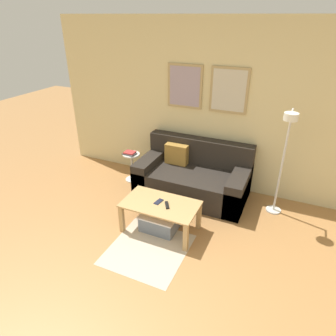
% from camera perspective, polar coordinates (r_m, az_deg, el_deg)
% --- Properties ---
extents(wall_back, '(5.60, 0.09, 2.55)m').
position_cam_1_polar(wall_back, '(4.63, 9.94, 11.07)').
color(wall_back, beige).
rests_on(wall_back, ground_plane).
extents(area_rug, '(0.91, 0.95, 0.01)m').
position_cam_1_polar(area_rug, '(3.77, -3.82, -15.16)').
color(area_rug, '#C1B299').
rests_on(area_rug, ground_plane).
extents(couch, '(1.67, 0.88, 0.83)m').
position_cam_1_polar(couch, '(4.67, 4.77, -1.79)').
color(couch, '#28231E').
rests_on(couch, ground_plane).
extents(coffee_table, '(0.96, 0.55, 0.41)m').
position_cam_1_polar(coffee_table, '(3.86, -1.44, -7.66)').
color(coffee_table, tan).
rests_on(coffee_table, ground_plane).
extents(storage_bin, '(0.48, 0.41, 0.23)m').
position_cam_1_polar(storage_bin, '(4.01, -1.46, -9.98)').
color(storage_bin, slate).
rests_on(storage_bin, ground_plane).
extents(floor_lamp, '(0.21, 0.43, 1.53)m').
position_cam_1_polar(floor_lamp, '(4.07, 21.38, 3.36)').
color(floor_lamp, silver).
rests_on(floor_lamp, ground_plane).
extents(side_table, '(0.29, 0.29, 0.49)m').
position_cam_1_polar(side_table, '(5.07, -6.91, 0.67)').
color(side_table, silver).
rests_on(side_table, ground_plane).
extents(book_stack, '(0.22, 0.17, 0.04)m').
position_cam_1_polar(book_stack, '(4.97, -7.32, 2.84)').
color(book_stack, '#4C4C51').
rests_on(book_stack, side_table).
extents(remote_control, '(0.11, 0.15, 0.02)m').
position_cam_1_polar(remote_control, '(3.77, -0.20, -7.07)').
color(remote_control, black).
rests_on(remote_control, coffee_table).
extents(cell_phone, '(0.09, 0.15, 0.01)m').
position_cam_1_polar(cell_phone, '(3.84, -1.80, -6.43)').
color(cell_phone, '#1E2338').
rests_on(cell_phone, coffee_table).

